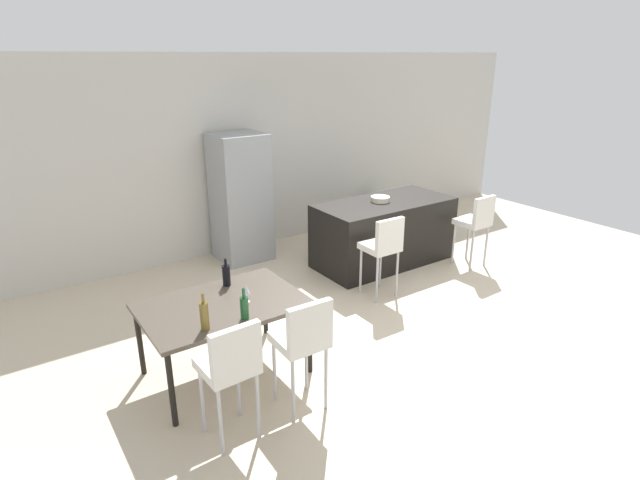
% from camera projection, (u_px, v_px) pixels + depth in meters
% --- Properties ---
extents(ground_plane, '(10.00, 10.00, 0.00)m').
position_uv_depth(ground_plane, '(404.00, 303.00, 6.18)').
color(ground_plane, beige).
extents(back_wall, '(10.00, 0.12, 2.90)m').
position_uv_depth(back_wall, '(281.00, 150.00, 7.94)').
color(back_wall, beige).
rests_on(back_wall, ground_plane).
extents(kitchen_island, '(2.00, 0.93, 0.92)m').
position_uv_depth(kitchen_island, '(384.00, 232.00, 7.27)').
color(kitchen_island, black).
rests_on(kitchen_island, ground_plane).
extents(bar_chair_left, '(0.41, 0.41, 1.05)m').
position_uv_depth(bar_chair_left, '(383.00, 245.00, 6.12)').
color(bar_chair_left, silver).
rests_on(bar_chair_left, ground_plane).
extents(bar_chair_middle, '(0.41, 0.41, 1.05)m').
position_uv_depth(bar_chair_middle, '(476.00, 220.00, 7.04)').
color(bar_chair_middle, silver).
rests_on(bar_chair_middle, ground_plane).
extents(dining_table, '(1.45, 0.99, 0.74)m').
position_uv_depth(dining_table, '(223.00, 309.00, 4.61)').
color(dining_table, '#4C4238').
rests_on(dining_table, ground_plane).
extents(dining_chair_near, '(0.42, 0.42, 1.05)m').
position_uv_depth(dining_chair_near, '(230.00, 363.00, 3.77)').
color(dining_chair_near, silver).
rests_on(dining_chair_near, ground_plane).
extents(dining_chair_far, '(0.41, 0.41, 1.05)m').
position_uv_depth(dining_chair_far, '(303.00, 338.00, 4.11)').
color(dining_chair_far, silver).
rests_on(dining_chair_far, ground_plane).
extents(wine_bottle_inner, '(0.07, 0.07, 0.29)m').
position_uv_depth(wine_bottle_inner, '(244.00, 307.00, 4.29)').
color(wine_bottle_inner, '#194723').
rests_on(wine_bottle_inner, dining_table).
extents(wine_bottle_far, '(0.07, 0.07, 0.33)m').
position_uv_depth(wine_bottle_far, '(204.00, 315.00, 4.11)').
color(wine_bottle_far, brown).
rests_on(wine_bottle_far, dining_table).
extents(wine_bottle_end, '(0.08, 0.08, 0.28)m').
position_uv_depth(wine_bottle_end, '(226.00, 275.00, 4.91)').
color(wine_bottle_end, black).
rests_on(wine_bottle_end, dining_table).
extents(wine_glass_left, '(0.07, 0.07, 0.17)m').
position_uv_depth(wine_glass_left, '(246.00, 290.00, 4.57)').
color(wine_glass_left, silver).
rests_on(wine_glass_left, dining_table).
extents(refrigerator, '(0.72, 0.68, 1.84)m').
position_uv_depth(refrigerator, '(241.00, 198.00, 7.28)').
color(refrigerator, '#939699').
rests_on(refrigerator, ground_plane).
extents(fruit_bowl, '(0.27, 0.27, 0.07)m').
position_uv_depth(fruit_bowl, '(380.00, 199.00, 7.10)').
color(fruit_bowl, beige).
rests_on(fruit_bowl, kitchen_island).
extents(potted_plant, '(0.39, 0.39, 0.59)m').
position_uv_depth(potted_plant, '(385.00, 205.00, 8.95)').
color(potted_plant, beige).
rests_on(potted_plant, ground_plane).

